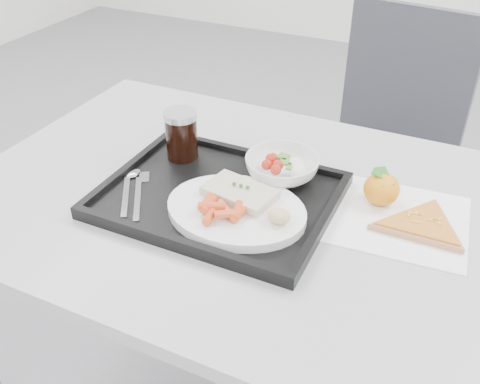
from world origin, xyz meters
TOP-DOWN VIEW (x-y plane):
  - table at (0.00, 0.30)m, footprint 1.20×0.80m
  - chair at (0.14, 1.09)m, footprint 0.49×0.49m
  - tray at (-0.06, 0.26)m, footprint 0.45×0.35m
  - dinner_plate at (-0.00, 0.22)m, footprint 0.27×0.27m
  - fish_fillet at (-0.01, 0.25)m, footprint 0.15×0.10m
  - bread_roll at (0.09, 0.20)m, footprint 0.05×0.04m
  - salad_bowl at (0.03, 0.37)m, footprint 0.15×0.15m
  - cola_glass at (-0.20, 0.36)m, footprint 0.07×0.07m
  - cutlery at (-0.23, 0.21)m, footprint 0.13×0.16m
  - napkin at (0.28, 0.35)m, footprint 0.27×0.26m
  - tangerine at (0.23, 0.39)m, footprint 0.08×0.08m
  - pizza_slice at (0.32, 0.34)m, footprint 0.27×0.27m
  - carrot_pile at (-0.01, 0.18)m, footprint 0.09×0.08m
  - salad_contents at (0.04, 0.37)m, footprint 0.10×0.07m

SIDE VIEW (x-z plane):
  - chair at x=0.14m, z-range 0.07..1.00m
  - table at x=0.00m, z-range 0.31..1.06m
  - napkin at x=0.28m, z-range 0.75..0.75m
  - tray at x=-0.06m, z-range 0.75..0.77m
  - pizza_slice at x=0.32m, z-range 0.75..0.77m
  - cutlery at x=-0.23m, z-range 0.76..0.77m
  - dinner_plate at x=0.00m, z-range 0.77..0.78m
  - tangerine at x=0.23m, z-range 0.75..0.82m
  - salad_bowl at x=0.03m, z-range 0.77..0.81m
  - fish_fillet at x=-0.01m, z-range 0.78..0.80m
  - carrot_pile at x=-0.01m, z-range 0.78..0.81m
  - bread_roll at x=0.09m, z-range 0.78..0.81m
  - salad_contents at x=0.04m, z-range 0.79..0.81m
  - cola_glass at x=-0.20m, z-range 0.77..0.88m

